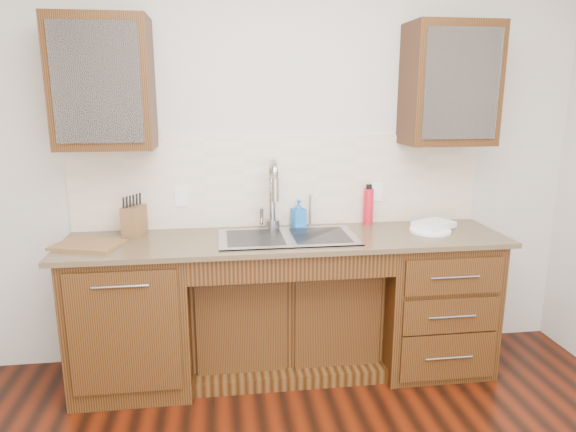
{
  "coord_description": "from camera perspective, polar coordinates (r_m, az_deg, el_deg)",
  "views": [
    {
      "loc": [
        -0.4,
        -1.58,
        1.76
      ],
      "look_at": [
        0.0,
        1.4,
        1.05
      ],
      "focal_mm": 32.0,
      "sensor_mm": 36.0,
      "label": 1
    }
  ],
  "objects": [
    {
      "name": "wall_back",
      "position": [
        3.43,
        -0.9,
        6.4
      ],
      "size": [
        4.0,
        0.1,
        2.7
      ],
      "primitive_type": "cube",
      "color": "beige",
      "rests_on": "ground"
    },
    {
      "name": "base_cabinet_left",
      "position": [
        3.34,
        -16.75,
        -10.58
      ],
      "size": [
        0.7,
        0.62,
        0.88
      ],
      "primitive_type": "cube",
      "color": "#593014",
      "rests_on": "ground"
    },
    {
      "name": "base_cabinet_center",
      "position": [
        3.44,
        -0.3,
        -10.92
      ],
      "size": [
        1.2,
        0.44,
        0.7
      ],
      "primitive_type": "cube",
      "color": "#593014",
      "rests_on": "ground"
    },
    {
      "name": "base_cabinet_right",
      "position": [
        3.57,
        15.41,
        -8.96
      ],
      "size": [
        0.7,
        0.62,
        0.88
      ],
      "primitive_type": "cube",
      "color": "#593014",
      "rests_on": "ground"
    },
    {
      "name": "countertop",
      "position": [
        3.16,
        -0.06,
        -2.64
      ],
      "size": [
        2.7,
        0.65,
        0.03
      ],
      "primitive_type": "cube",
      "color": "#84705B",
      "rests_on": "base_cabinet_left"
    },
    {
      "name": "backsplash",
      "position": [
        3.39,
        -0.77,
        3.85
      ],
      "size": [
        2.7,
        0.02,
        0.59
      ],
      "primitive_type": "cube",
      "color": "beige",
      "rests_on": "wall_back"
    },
    {
      "name": "sink",
      "position": [
        3.16,
        -0.02,
        -3.93
      ],
      "size": [
        0.84,
        0.46,
        0.19
      ],
      "primitive_type": "cube",
      "color": "#9E9EA5",
      "rests_on": "countertop"
    },
    {
      "name": "faucet",
      "position": [
        3.3,
        -1.76,
        1.92
      ],
      "size": [
        0.04,
        0.04,
        0.4
      ],
      "primitive_type": "cylinder",
      "color": "#999993",
      "rests_on": "countertop"
    },
    {
      "name": "filter_tap",
      "position": [
        3.36,
        2.47,
        0.73
      ],
      "size": [
        0.02,
        0.02,
        0.24
      ],
      "primitive_type": "cylinder",
      "color": "#999993",
      "rests_on": "countertop"
    },
    {
      "name": "upper_cabinet_left",
      "position": [
        3.23,
        -19.84,
        13.67
      ],
      "size": [
        0.55,
        0.34,
        0.75
      ],
      "primitive_type": "cube",
      "color": "#593014",
      "rests_on": "wall_back"
    },
    {
      "name": "upper_cabinet_right",
      "position": [
        3.48,
        17.49,
        13.75
      ],
      "size": [
        0.55,
        0.34,
        0.75
      ],
      "primitive_type": "cube",
      "color": "#593014",
      "rests_on": "wall_back"
    },
    {
      "name": "outlet_left",
      "position": [
        3.38,
        -11.76,
        2.07
      ],
      "size": [
        0.08,
        0.01,
        0.12
      ],
      "primitive_type": "cube",
      "color": "white",
      "rests_on": "backsplash"
    },
    {
      "name": "outlet_right",
      "position": [
        3.53,
        9.8,
        2.63
      ],
      "size": [
        0.08,
        0.01,
        0.12
      ],
      "primitive_type": "cube",
      "color": "white",
      "rests_on": "backsplash"
    },
    {
      "name": "soap_bottle",
      "position": [
        3.38,
        1.17,
        0.29
      ],
      "size": [
        0.1,
        0.1,
        0.18
      ],
      "primitive_type": "imported",
      "rotation": [
        0.0,
        0.0,
        0.3
      ],
      "color": "blue",
      "rests_on": "countertop"
    },
    {
      "name": "water_bottle",
      "position": [
        3.49,
        8.92,
        1.04
      ],
      "size": [
        0.07,
        0.07,
        0.24
      ],
      "primitive_type": "cylinder",
      "rotation": [
        0.0,
        0.0,
        0.01
      ],
      "color": "red",
      "rests_on": "countertop"
    },
    {
      "name": "plate",
      "position": [
        3.4,
        15.53,
        -1.59
      ],
      "size": [
        0.27,
        0.27,
        0.01
      ],
      "primitive_type": "cylinder",
      "rotation": [
        0.0,
        0.0,
        0.05
      ],
      "color": "white",
      "rests_on": "countertop"
    },
    {
      "name": "dish_towel",
      "position": [
        3.46,
        15.88,
        -0.9
      ],
      "size": [
        0.29,
        0.27,
        0.04
      ],
      "primitive_type": "cube",
      "rotation": [
        0.0,
        0.0,
        0.46
      ],
      "color": "#F1EDC9",
      "rests_on": "plate"
    },
    {
      "name": "knife_block",
      "position": [
        3.33,
        -16.72,
        -0.47
      ],
      "size": [
        0.15,
        0.19,
        0.18
      ],
      "primitive_type": "cube",
      "rotation": [
        0.0,
        0.0,
        -0.33
      ],
      "color": "olive",
      "rests_on": "countertop"
    },
    {
      "name": "cutting_board",
      "position": [
        3.18,
        -21.35,
        -3.0
      ],
      "size": [
        0.43,
        0.36,
        0.02
      ],
      "primitive_type": "cube",
      "rotation": [
        0.0,
        0.0,
        -0.32
      ],
      "color": "#A97E36",
      "rests_on": "countertop"
    },
    {
      "name": "cup_left_a",
      "position": [
        3.24,
        -20.94,
        12.65
      ],
      "size": [
        0.14,
        0.14,
        0.1
      ],
      "primitive_type": "imported",
      "rotation": [
        0.0,
        0.0,
        0.15
      ],
      "color": "white",
      "rests_on": "upper_cabinet_left"
    },
    {
      "name": "cup_left_b",
      "position": [
        3.21,
        -18.12,
        12.82
      ],
      "size": [
        0.11,
        0.11,
        0.09
      ],
      "primitive_type": "imported",
      "rotation": [
        0.0,
        0.0,
        0.13
      ],
      "color": "silver",
      "rests_on": "upper_cabinet_left"
    },
    {
      "name": "cup_right_a",
      "position": [
        3.46,
        16.62,
        12.96
      ],
      "size": [
        0.15,
        0.15,
        0.1
      ],
      "primitive_type": "imported",
      "rotation": [
        0.0,
        0.0,
        -0.3
      ],
      "color": "white",
      "rests_on": "upper_cabinet_right"
    },
    {
      "name": "cup_right_b",
      "position": [
        3.54,
        19.55,
        12.67
      ],
      "size": [
        0.12,
        0.12,
        0.09
      ],
      "primitive_type": "imported",
      "rotation": [
        0.0,
        0.0,
        0.42
      ],
      "color": "white",
      "rests_on": "upper_cabinet_right"
    }
  ]
}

